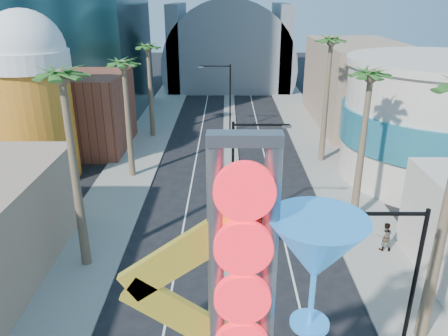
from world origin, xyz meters
TOP-DOWN VIEW (x-y plane):
  - sidewalk_west at (-9.50, 35.00)m, footprint 5.00×100.00m
  - sidewalk_east at (9.50, 35.00)m, footprint 5.00×100.00m
  - median at (0.00, 38.00)m, footprint 1.60×84.00m
  - brick_filler_west at (-16.00, 38.00)m, footprint 10.00×10.00m
  - filler_east at (16.00, 48.00)m, footprint 10.00×20.00m
  - beer_mug at (-17.00, 30.00)m, footprint 7.00×7.00m
  - turquoise_building at (18.00, 30.00)m, footprint 16.60×16.60m
  - canopy at (0.00, 72.00)m, footprint 22.00×16.00m
  - neon_sign at (0.82, 2.96)m, footprint 6.53×2.60m
  - streetlight_0 at (0.55, 20.00)m, footprint 3.79×0.25m
  - streetlight_1 at (-0.55, 44.00)m, footprint 3.79×0.25m
  - streetlight_2 at (6.72, 8.00)m, footprint 3.45×0.25m
  - palm_1 at (-9.00, 16.00)m, footprint 2.40×2.40m
  - palm_2 at (-9.00, 30.00)m, footprint 2.40×2.40m
  - palm_3 at (-9.00, 42.00)m, footprint 2.40×2.40m
  - palm_6 at (9.00, 22.00)m, footprint 2.40×2.40m
  - palm_7 at (9.00, 34.00)m, footprint 2.40×2.40m
  - red_pickup at (2.03, 20.78)m, footprint 2.29×4.80m
  - pedestrian_b at (9.72, 17.59)m, footprint 1.00×0.82m

SIDE VIEW (x-z plane):
  - sidewalk_west at x=-9.50m, z-range 0.00..0.15m
  - sidewalk_east at x=9.50m, z-range 0.00..0.15m
  - median at x=0.00m, z-range 0.00..0.15m
  - red_pickup at x=2.03m, z-range 0.00..1.32m
  - pedestrian_b at x=9.72m, z-range 0.15..2.07m
  - brick_filler_west at x=-16.00m, z-range 0.00..8.00m
  - canopy at x=0.00m, z-range -6.69..15.31m
  - streetlight_2 at x=6.72m, z-range 0.83..8.83m
  - streetlight_0 at x=0.55m, z-range 0.88..8.88m
  - streetlight_1 at x=-0.55m, z-range 0.88..8.88m
  - filler_east at x=16.00m, z-range 0.00..10.00m
  - turquoise_building at x=18.00m, z-range -0.05..10.55m
  - neon_sign at x=0.82m, z-range 1.03..13.58m
  - beer_mug at x=-17.00m, z-range 0.59..15.09m
  - palm_2 at x=-9.00m, z-range 3.88..15.08m
  - palm_3 at x=-9.00m, z-range 3.88..15.08m
  - palm_6 at x=9.00m, z-range 4.08..15.78m
  - palm_1 at x=-9.00m, z-range 4.47..17.17m
  - palm_7 at x=9.00m, z-range 4.47..17.17m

